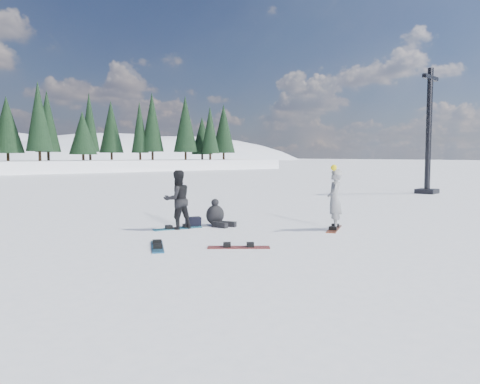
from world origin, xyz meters
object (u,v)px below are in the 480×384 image
snowboarder_woman (335,199)px  snowboard_loose_a (157,247)px  seated_rider (216,215)px  snowboard_loose_b (239,247)px  lift_tower (428,143)px  snowboarder_man (177,200)px  gear_bag (193,222)px

snowboarder_woman → snowboard_loose_a: 5.64m
seated_rider → snowboard_loose_b: bearing=-135.7°
lift_tower → snowboarder_man: size_ratio=4.03×
snowboarder_man → snowboard_loose_b: bearing=90.0°
snowboarder_woman → snowboarder_man: snowboarder_woman is taller
lift_tower → snowboarder_woman: bearing=-169.8°
lift_tower → seated_rider: lift_tower is taller
snowboarder_man → lift_tower: bearing=-166.8°
snowboarder_woman → seated_rider: size_ratio=1.80×
lift_tower → snowboard_loose_a: lift_tower is taller
snowboard_loose_a → seated_rider: bearing=-31.1°
snowboard_loose_b → snowboard_loose_a: bearing=177.0°
gear_bag → lift_tower: bearing=6.8°
lift_tower → snowboarder_man: lift_tower is taller
seated_rider → snowboard_loose_a: seated_rider is taller
snowboard_loose_a → snowboarder_woman: bearing=-72.1°
snowboard_loose_a → gear_bag: bearing=-21.0°
snowboarder_man → snowboard_loose_a: bearing=55.1°
seated_rider → snowboard_loose_b: (-1.70, -3.28, -0.31)m
seated_rider → lift_tower: bearing=-10.2°
lift_tower → gear_bag: lift_tower is taller
snowboarder_man → snowboard_loose_b: size_ratio=1.19×
snowboarder_woman → snowboard_loose_a: (-5.49, 0.91, -0.90)m
lift_tower → snowboarder_woman: lift_tower is taller
snowboarder_man → seated_rider: 1.45m
snowboarder_man → snowboard_loose_a: (-1.87, -2.13, -0.88)m
snowboarder_man → gear_bag: bearing=-165.1°
lift_tower → snowboarder_woman: size_ratio=3.68×
seated_rider → snowboard_loose_a: size_ratio=0.72×
gear_bag → snowboard_loose_a: bearing=-138.2°
snowboarder_woman → snowboard_loose_b: bearing=-34.2°
snowboard_loose_a → snowboard_loose_b: size_ratio=1.00×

